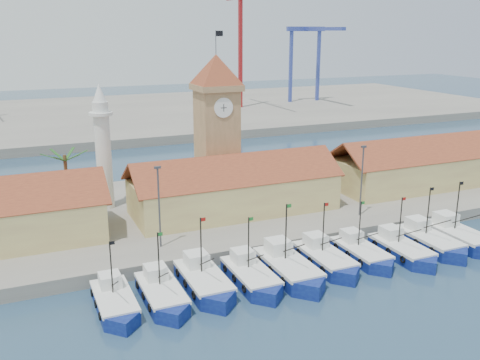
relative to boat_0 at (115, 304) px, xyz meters
name	(u,v)px	position (x,y,z in m)	size (l,w,h in m)	color
ground	(312,286)	(18.73, -2.75, -0.69)	(400.00, 400.00, 0.00)	#1E3850
quay	(223,207)	(18.73, 21.25, 0.06)	(140.00, 32.00, 1.50)	gray
terminal	(110,116)	(18.73, 107.25, 0.31)	(240.00, 80.00, 2.00)	gray
boat_0	(115,304)	(0.00, 0.00, 0.00)	(3.24, 8.88, 6.72)	#0B1259
boat_1	(163,295)	(4.28, -0.24, 0.03)	(3.37, 9.23, 6.99)	#0B1259
boat_2	(205,283)	(8.67, 0.48, 0.09)	(3.64, 9.97, 7.54)	#0B1259
boat_3	(252,278)	(13.34, -0.23, 0.04)	(3.45, 9.44, 7.15)	#0B1259
boat_4	(290,270)	(17.52, -0.24, 0.13)	(3.84, 10.53, 7.97)	#0B1259
boat_5	(326,260)	(22.27, 0.35, 0.06)	(3.52, 9.63, 7.29)	#0B1259
boat_6	(362,254)	(26.84, 0.33, 0.01)	(3.31, 9.06, 6.86)	#0B1259
boat_7	(403,251)	(31.41, -0.82, 0.04)	(3.41, 9.35, 7.07)	#0B1259
boat_8	(431,243)	(35.90, -0.19, 0.08)	(3.63, 9.93, 7.51)	#0B1259
boat_9	(460,238)	(40.04, -0.44, 0.11)	(3.76, 10.30, 7.79)	#0B1259
hall_center	(234,192)	(18.73, 17.25, 3.29)	(27.04, 10.13, 7.61)	#D7CA76
hall_right	(428,168)	(50.73, 17.25, 3.29)	(31.20, 10.13, 7.61)	#D7CA76
clock_tower	(217,124)	(18.73, 23.24, 11.27)	(5.80, 5.80, 22.70)	tan
minaret	(103,146)	(3.73, 25.25, 9.03)	(3.00, 3.00, 16.30)	silver
palm_tree	(67,180)	(-1.27, 23.25, 5.55)	(5.60, 5.03, 8.39)	brown
lamp_posts	(265,190)	(19.23, 9.25, 5.78)	(80.70, 0.25, 9.03)	#3F3F44
crane_red_right	(242,32)	(56.29, 100.94, 22.81)	(1.00, 31.42, 38.93)	maroon
gantry	(311,44)	(80.73, 103.89, 19.35)	(13.00, 22.00, 23.20)	#32429B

